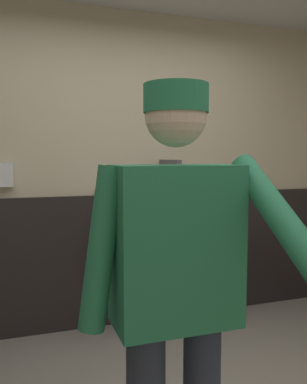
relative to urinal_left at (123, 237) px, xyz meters
The scene contains 7 objects.
wall_back 0.57m from the urinal_left, 95.40° to the left, with size 4.88×0.12×2.62m, color beige.
wainscot_band_back 0.27m from the urinal_left, 98.18° to the left, with size 4.28×0.03×1.11m, color black.
urinal_left is the anchor object (origin of this frame).
urinal_middle 0.75m from the urinal_left, ahead, with size 0.40×0.34×1.24m.
privacy_divider_panel 0.42m from the urinal_left, 10.65° to the right, with size 0.04×0.40×0.90m, color #4C4C51.
person 1.83m from the urinal_left, 98.39° to the right, with size 0.65×0.60×1.67m.
soap_dispenser 1.02m from the urinal_left, behind, with size 0.10×0.07×0.18m, color silver.
Camera 1 is at (-0.76, -1.56, 1.43)m, focal length 37.08 mm.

